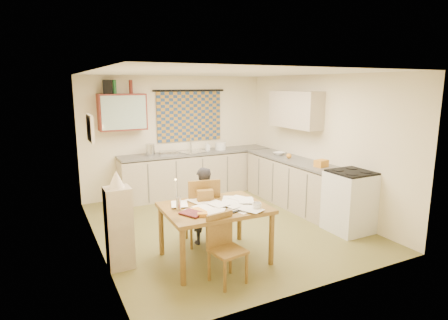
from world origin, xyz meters
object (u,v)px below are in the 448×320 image
shelf_stand (119,228)px  stove (350,201)px  person (203,206)px  counter_right (302,186)px  chair_far (202,223)px  dining_table (215,233)px  counter_back (197,173)px

shelf_stand → stove: bearing=-6.6°
shelf_stand → person: bearing=9.5°
counter_right → chair_far: bearing=-165.6°
chair_far → person: bearing=-177.0°
counter_right → dining_table: 2.63m
counter_back → stove: 3.35m
counter_back → chair_far: 2.62m
chair_far → dining_table: bearing=95.0°
counter_right → person: 2.36m
counter_right → shelf_stand: bearing=-167.2°
stove → chair_far: size_ratio=0.98×
counter_back → chair_far: bearing=-111.3°
person → shelf_stand: size_ratio=1.09×
counter_back → counter_right: 2.29m
counter_back → counter_right: size_ratio=1.12×
dining_table → chair_far: size_ratio=1.35×
chair_far → shelf_stand: size_ratio=0.95×
dining_table → shelf_stand: (-1.18, 0.36, 0.15)m
counter_right → dining_table: counter_right is taller
counter_back → shelf_stand: bearing=-129.5°
person → counter_right: bearing=-169.4°
stove → dining_table: 2.37m
stove → counter_right: bearing=90.0°
dining_table → counter_right: bearing=27.5°
counter_right → counter_back: bearing=126.2°
counter_right → dining_table: bearing=-153.9°
counter_right → shelf_stand: size_ratio=2.77×
counter_back → counter_right: same height
counter_back → stove: (1.35, -3.06, 0.04)m
counter_back → dining_table: bearing=-108.5°
stove → shelf_stand: size_ratio=0.93×
stove → person: person is taller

